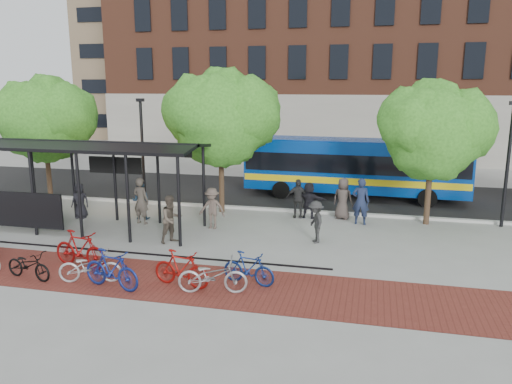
% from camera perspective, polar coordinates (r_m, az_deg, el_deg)
% --- Properties ---
extents(ground, '(160.00, 160.00, 0.00)m').
position_cam_1_polar(ground, '(19.36, 1.74, -5.15)').
color(ground, '#9E9E99').
rests_on(ground, ground).
extents(asphalt_street, '(160.00, 8.00, 0.01)m').
position_cam_1_polar(asphalt_street, '(26.99, 5.16, -0.16)').
color(asphalt_street, black).
rests_on(asphalt_street, ground).
extents(curb, '(160.00, 0.25, 0.12)m').
position_cam_1_polar(curb, '(23.13, 3.74, -2.11)').
color(curb, '#B7B7B2').
rests_on(curb, ground).
extents(brick_strip, '(24.00, 3.00, 0.01)m').
position_cam_1_polar(brick_strip, '(15.41, -9.53, -10.00)').
color(brick_strip, maroon).
rests_on(brick_strip, ground).
extents(bike_rack_rail, '(12.00, 0.05, 0.95)m').
position_cam_1_polar(bike_rack_rail, '(16.69, -12.49, -8.37)').
color(bike_rack_rail, black).
rests_on(bike_rack_rail, ground).
extents(building_brick, '(55.00, 14.00, 20.00)m').
position_cam_1_polar(building_brick, '(44.74, 22.37, 16.81)').
color(building_brick, brown).
rests_on(building_brick, ground).
extents(building_tower, '(22.00, 22.00, 30.00)m').
position_cam_1_polar(building_tower, '(62.02, -5.72, 20.78)').
color(building_tower, '#7A664C').
rests_on(building_tower, ground).
extents(bus_shelter, '(10.60, 3.07, 3.60)m').
position_cam_1_polar(bus_shelter, '(21.40, -20.40, 3.99)').
color(bus_shelter, black).
rests_on(bus_shelter, ground).
extents(tree_a, '(4.90, 4.00, 6.18)m').
position_cam_1_polar(tree_a, '(26.56, -22.89, 7.97)').
color(tree_a, '#382619').
rests_on(tree_a, ground).
extents(tree_b, '(5.15, 4.20, 6.47)m').
position_cam_1_polar(tree_b, '(22.48, -3.80, 8.84)').
color(tree_b, '#382619').
rests_on(tree_b, ground).
extents(tree_c, '(4.66, 3.80, 5.92)m').
position_cam_1_polar(tree_c, '(21.65, 19.80, 6.94)').
color(tree_c, '#382619').
rests_on(tree_c, ground).
extents(lamp_post_left, '(0.35, 0.20, 5.12)m').
position_cam_1_polar(lamp_post_left, '(24.38, -12.84, 4.79)').
color(lamp_post_left, black).
rests_on(lamp_post_left, ground).
extents(lamp_post_right, '(0.35, 0.20, 5.12)m').
position_cam_1_polar(lamp_post_right, '(22.55, 26.86, 3.18)').
color(lamp_post_right, black).
rests_on(lamp_post_right, ground).
extents(bus, '(11.25, 2.98, 3.02)m').
position_cam_1_polar(bus, '(26.10, 11.20, 3.09)').
color(bus, '#083896').
rests_on(bus, ground).
extents(bike_4, '(1.77, 0.90, 0.89)m').
position_cam_1_polar(bike_4, '(16.69, -24.56, -7.60)').
color(bike_4, black).
rests_on(bike_4, ground).
extents(bike_5, '(2.09, 0.92, 1.22)m').
position_cam_1_polar(bike_5, '(17.06, -19.47, -6.18)').
color(bike_5, maroon).
rests_on(bike_5, ground).
extents(bike_6, '(1.96, 1.13, 0.98)m').
position_cam_1_polar(bike_6, '(15.76, -18.44, -8.09)').
color(bike_6, '#A5A5A7').
rests_on(bike_6, ground).
extents(bike_7, '(2.02, 0.97, 1.17)m').
position_cam_1_polar(bike_7, '(15.08, -16.21, -8.49)').
color(bike_7, navy).
rests_on(bike_7, ground).
extents(bike_9, '(1.88, 0.84, 1.09)m').
position_cam_1_polar(bike_9, '(14.80, -8.55, -8.66)').
color(bike_9, maroon).
rests_on(bike_9, ground).
extents(bike_10, '(2.07, 1.08, 1.04)m').
position_cam_1_polar(bike_10, '(14.28, -4.98, -9.49)').
color(bike_10, '#979799').
rests_on(bike_10, ground).
extents(bike_11, '(1.72, 0.82, 1.00)m').
position_cam_1_polar(bike_11, '(14.81, -0.85, -8.71)').
color(bike_11, navy).
rests_on(bike_11, ground).
extents(pedestrian_0, '(0.84, 0.62, 1.55)m').
position_cam_1_polar(pedestrian_0, '(23.20, -19.46, -0.93)').
color(pedestrian_0, black).
rests_on(pedestrian_0, ground).
extents(pedestrian_1, '(0.80, 0.60, 1.98)m').
position_cam_1_polar(pedestrian_1, '(21.47, -13.01, -0.98)').
color(pedestrian_1, '#443D36').
rests_on(pedestrian_1, ground).
extents(pedestrian_2, '(0.87, 0.73, 1.60)m').
position_cam_1_polar(pedestrian_2, '(22.27, -13.04, -1.00)').
color(pedestrian_2, '#1F3449').
rests_on(pedestrian_2, ground).
extents(pedestrian_3, '(1.11, 0.66, 1.69)m').
position_cam_1_polar(pedestrian_3, '(20.33, -5.03, -1.87)').
color(pedestrian_3, brown).
rests_on(pedestrian_3, ground).
extents(pedestrian_4, '(1.05, 0.51, 1.73)m').
position_cam_1_polar(pedestrian_4, '(21.99, 4.78, -0.73)').
color(pedestrian_4, '#2B2B2B').
rests_on(pedestrian_4, ground).
extents(pedestrian_5, '(1.53, 0.65, 1.60)m').
position_cam_1_polar(pedestrian_5, '(21.96, 6.07, -0.94)').
color(pedestrian_5, black).
rests_on(pedestrian_5, ground).
extents(pedestrian_6, '(1.02, 0.82, 1.82)m').
position_cam_1_polar(pedestrian_6, '(21.99, 9.90, -0.75)').
color(pedestrian_6, '#433935').
rests_on(pedestrian_6, ground).
extents(pedestrian_7, '(0.75, 0.52, 1.97)m').
position_cam_1_polar(pedestrian_7, '(21.28, 11.88, -1.06)').
color(pedestrian_7, '#1B2441').
rests_on(pedestrian_7, ground).
extents(pedestrian_8, '(1.06, 1.10, 1.79)m').
position_cam_1_polar(pedestrian_8, '(18.73, -9.65, -3.08)').
color(pedestrian_8, '#4D4439').
rests_on(pedestrian_8, ground).
extents(pedestrian_9, '(0.92, 1.17, 1.58)m').
position_cam_1_polar(pedestrian_9, '(18.62, 6.85, -3.41)').
color(pedestrian_9, '#2B2B2B').
rests_on(pedestrian_9, ground).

